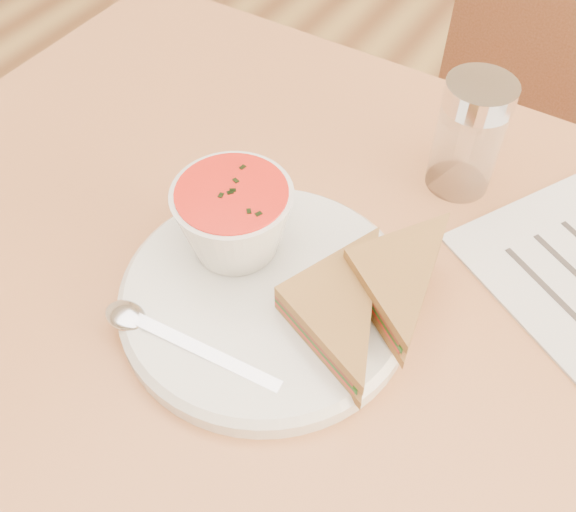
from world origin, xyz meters
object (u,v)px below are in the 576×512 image
Objects in this scene: dining_table at (319,460)px; condiment_shaker at (469,136)px; chair_far at (485,210)px; soup_bowl at (234,222)px; plate at (266,297)px.

condiment_shaker is at bearing 79.38° from dining_table.
chair_far reaches higher than condiment_shaker.
chair_far is at bearing 75.54° from soup_bowl.
chair_far is 0.62m from plate.
soup_bowl is (-0.05, 0.03, 0.04)m from plate.
plate is 2.45× the size of soup_bowl.
dining_table is 0.49m from chair_far.
plate is 0.25m from condiment_shaker.
dining_table is 8.36× the size of condiment_shaker.
condiment_shaker reaches higher than soup_bowl.
soup_bowl is (-0.13, -0.50, 0.36)m from chair_far.
condiment_shaker is at bearing 96.84° from chair_far.
chair_far is at bearing 86.12° from dining_table.
soup_bowl reaches higher than plate.
soup_bowl is at bearing -172.73° from dining_table.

